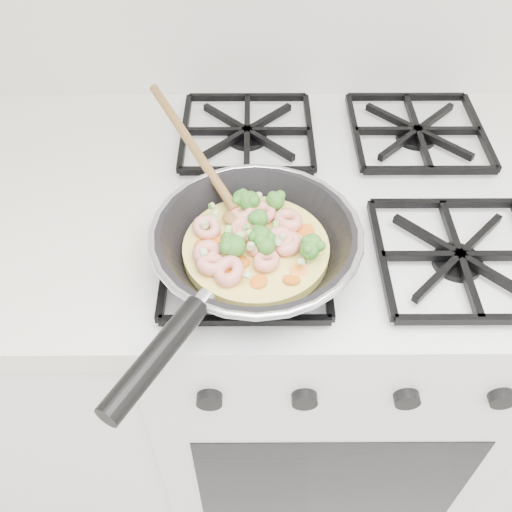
{
  "coord_description": "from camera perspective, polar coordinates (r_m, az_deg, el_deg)",
  "views": [
    {
      "loc": [
        -0.14,
        1.01,
        1.5
      ],
      "look_at": [
        -0.14,
        1.54,
        0.93
      ],
      "focal_mm": 39.9,
      "sensor_mm": 36.0,
      "label": 1
    }
  ],
  "objects": [
    {
      "name": "stove",
      "position": [
        1.26,
        6.24,
        -9.18
      ],
      "size": [
        0.6,
        0.6,
        0.92
      ],
      "color": "white",
      "rests_on": "ground"
    },
    {
      "name": "skillet",
      "position": [
        0.76,
        -0.24,
        1.25
      ],
      "size": [
        0.32,
        0.58,
        0.09
      ],
      "rotation": [
        0.0,
        0.0,
        0.39
      ],
      "color": "black",
      "rests_on": "stove"
    }
  ]
}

